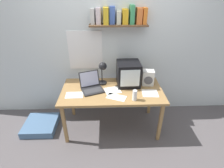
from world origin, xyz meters
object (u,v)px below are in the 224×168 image
object	(u,v)px
open_notebook	(116,97)
space_heater	(148,78)
floor_cushion	(41,125)
crt_monitor	(128,74)
juice_glass	(135,96)
laptop	(91,85)
desk_lamp	(103,69)
corner_desk	(112,93)
printed_handout	(113,90)
loose_paper_near_laptop	(150,93)
loose_paper_near_monitor	(74,95)

from	to	relation	value
open_notebook	space_heater	bearing A→B (deg)	34.50
floor_cushion	crt_monitor	bearing A→B (deg)	7.10
juice_glass	space_heater	size ratio (longest dim) A/B	0.62
crt_monitor	open_notebook	bearing A→B (deg)	-120.46
laptop	open_notebook	distance (m)	0.44
crt_monitor	space_heater	size ratio (longest dim) A/B	1.53
crt_monitor	desk_lamp	size ratio (longest dim) A/B	0.95
corner_desk	floor_cushion	xyz separation A→B (m)	(-1.18, -0.01, -0.59)
corner_desk	printed_handout	size ratio (longest dim) A/B	5.53
loose_paper_near_laptop	printed_handout	bearing A→B (deg)	169.55
loose_paper_near_laptop	floor_cushion	world-z (taller)	loose_paper_near_laptop
laptop	desk_lamp	xyz separation A→B (m)	(0.18, 0.12, 0.21)
juice_glass	corner_desk	bearing A→B (deg)	136.86
loose_paper_near_laptop	loose_paper_near_monitor	xyz separation A→B (m)	(-1.09, -0.01, 0.00)
desk_lamp	open_notebook	distance (m)	0.49
crt_monitor	floor_cushion	bearing A→B (deg)	-174.82
juice_glass	printed_handout	distance (m)	0.39
laptop	loose_paper_near_laptop	xyz separation A→B (m)	(0.86, -0.16, -0.06)
corner_desk	loose_paper_near_monitor	world-z (taller)	loose_paper_near_monitor
corner_desk	laptop	world-z (taller)	laptop
corner_desk	printed_handout	distance (m)	0.06
crt_monitor	loose_paper_near_laptop	size ratio (longest dim) A/B	1.51
loose_paper_near_laptop	corner_desk	bearing A→B (deg)	167.69
desk_lamp	loose_paper_near_laptop	distance (m)	0.79
printed_handout	floor_cushion	xyz separation A→B (m)	(-1.19, 0.01, -0.65)
printed_handout	floor_cushion	bearing A→B (deg)	179.55
space_heater	printed_handout	distance (m)	0.59
desk_lamp	loose_paper_near_laptop	world-z (taller)	desk_lamp
floor_cushion	loose_paper_near_monitor	bearing A→B (deg)	-10.50
loose_paper_near_laptop	loose_paper_near_monitor	size ratio (longest dim) A/B	0.96
corner_desk	open_notebook	world-z (taller)	open_notebook
open_notebook	loose_paper_near_laptop	bearing A→B (deg)	9.72
corner_desk	crt_monitor	distance (m)	0.39
open_notebook	desk_lamp	bearing A→B (deg)	117.42
crt_monitor	open_notebook	distance (m)	0.46
laptop	printed_handout	distance (m)	0.33
juice_glass	printed_handout	xyz separation A→B (m)	(-0.29, 0.26, -0.07)
space_heater	floor_cushion	world-z (taller)	space_heater
juice_glass	crt_monitor	bearing A→B (deg)	94.98
crt_monitor	laptop	bearing A→B (deg)	-168.95
desk_lamp	floor_cushion	size ratio (longest dim) A/B	0.75
corner_desk	loose_paper_near_monitor	size ratio (longest dim) A/B	5.98
laptop	floor_cushion	world-z (taller)	laptop
corner_desk	juice_glass	distance (m)	0.43
space_heater	printed_handout	bearing A→B (deg)	-156.58
open_notebook	floor_cushion	size ratio (longest dim) A/B	0.59
loose_paper_near_laptop	juice_glass	bearing A→B (deg)	-147.96
space_heater	floor_cushion	distance (m)	1.92
juice_glass	floor_cushion	world-z (taller)	juice_glass
loose_paper_near_laptop	loose_paper_near_monitor	bearing A→B (deg)	-179.52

